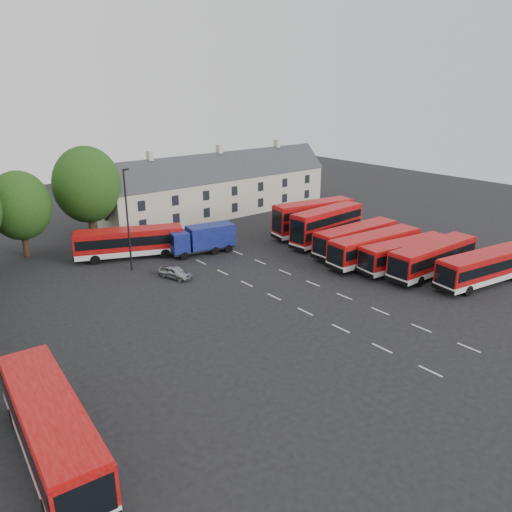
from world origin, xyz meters
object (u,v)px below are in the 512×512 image
at_px(bus_row_a, 485,266).
at_px(lamppost, 128,218).
at_px(silver_car, 175,272).
at_px(box_truck, 203,238).
at_px(bus_dd_south, 327,224).
at_px(bus_west, 50,424).

xyz_separation_m(bus_row_a, lamppost, (-24.43, 24.98, 3.71)).
xyz_separation_m(silver_car, lamppost, (-2.32, 4.80, 4.99)).
xyz_separation_m(bus_row_a, box_truck, (-15.72, 24.75, -0.09)).
bearing_deg(box_truck, lamppost, -171.14).
relative_size(bus_dd_south, bus_west, 0.86).
distance_m(bus_west, silver_car, 25.37).
bearing_deg(bus_row_a, bus_dd_south, 105.59).
relative_size(bus_west, box_truck, 1.62).
height_order(bus_west, box_truck, bus_west).
bearing_deg(bus_row_a, box_truck, 131.29).
bearing_deg(silver_car, box_truck, 15.98).
relative_size(bus_row_a, box_truck, 1.49).
bearing_deg(silver_car, lamppost, 96.21).
bearing_deg(bus_west, bus_row_a, -88.43).
distance_m(bus_row_a, lamppost, 35.14).
bearing_deg(lamppost, bus_west, -124.13).
distance_m(silver_car, lamppost, 7.30).
xyz_separation_m(box_truck, silver_car, (-6.39, -4.57, -1.19)).
bearing_deg(silver_car, bus_row_a, -61.97).
bearing_deg(bus_west, silver_car, -39.97).
xyz_separation_m(bus_row_a, bus_west, (-39.90, 2.16, 0.18)).
bearing_deg(silver_car, bus_west, -154.23).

